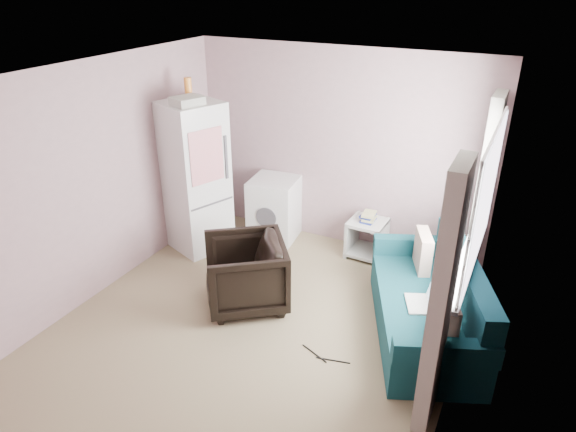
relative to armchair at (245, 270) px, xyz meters
name	(u,v)px	position (x,y,z in m)	size (l,w,h in m)	color
room	(256,216)	(0.32, -0.29, 0.84)	(3.84, 4.24, 2.54)	#887859
armchair	(245,270)	(0.00, 0.00, 0.00)	(0.81, 0.76, 0.83)	black
fridge	(196,177)	(-1.20, 0.86, 0.54)	(0.84, 0.84, 2.15)	silver
washing_machine	(274,207)	(-0.44, 1.50, 0.02)	(0.65, 0.65, 0.83)	silver
side_table	(367,235)	(0.83, 1.56, -0.14)	(0.45, 0.45, 0.60)	#BABBB7
sofa	(431,307)	(1.87, 0.36, -0.11)	(1.52, 2.09, 0.85)	#10444C
window_dressing	(466,239)	(2.09, 0.40, 0.69)	(0.17, 2.62, 2.18)	white
floor_cables	(324,357)	(1.09, -0.43, -0.41)	(0.50, 0.14, 0.01)	black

